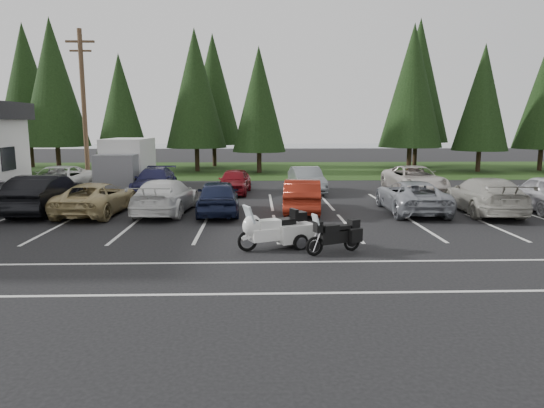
{
  "coord_description": "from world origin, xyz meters",
  "views": [
    {
      "loc": [
        -0.18,
        -16.36,
        3.75
      ],
      "look_at": [
        0.31,
        -0.5,
        1.13
      ],
      "focal_mm": 32.0,
      "sensor_mm": 36.0,
      "label": 1
    }
  ],
  "objects_px": {
    "car_far_0": "(58,180)",
    "car_near_4": "(218,197)",
    "box_truck": "(125,164)",
    "car_far_3": "(307,180)",
    "car_near_1": "(45,194)",
    "car_far_1": "(155,181)",
    "utility_pole": "(84,107)",
    "car_near_5": "(302,195)",
    "car_near_7": "(485,195)",
    "touring_motorcycle": "(273,226)",
    "car_far_4": "(414,180)",
    "adventure_motorcycle": "(334,233)",
    "car_near_3": "(166,196)",
    "car_near_6": "(411,196)",
    "car_far_2": "(234,181)",
    "cargo_trailer": "(294,235)",
    "car_near_2": "(97,198)"
  },
  "relations": [
    {
      "from": "car_far_0",
      "to": "car_near_4",
      "type": "bearing_deg",
      "value": -34.18
    },
    {
      "from": "box_truck",
      "to": "car_far_3",
      "type": "height_order",
      "value": "box_truck"
    },
    {
      "from": "car_near_1",
      "to": "car_far_1",
      "type": "height_order",
      "value": "car_near_1"
    },
    {
      "from": "utility_pole",
      "to": "car_near_5",
      "type": "relative_size",
      "value": 2.08
    },
    {
      "from": "car_near_1",
      "to": "car_far_3",
      "type": "relative_size",
      "value": 1.17
    },
    {
      "from": "car_near_4",
      "to": "car_far_3",
      "type": "relative_size",
      "value": 1.01
    },
    {
      "from": "car_near_7",
      "to": "car_far_1",
      "type": "bearing_deg",
      "value": -18.35
    },
    {
      "from": "touring_motorcycle",
      "to": "box_truck",
      "type": "bearing_deg",
      "value": 95.48
    },
    {
      "from": "car_far_0",
      "to": "car_far_4",
      "type": "distance_m",
      "value": 19.47
    },
    {
      "from": "utility_pole",
      "to": "adventure_motorcycle",
      "type": "bearing_deg",
      "value": -50.46
    },
    {
      "from": "car_near_3",
      "to": "utility_pole",
      "type": "bearing_deg",
      "value": -48.59
    },
    {
      "from": "car_near_1",
      "to": "car_far_3",
      "type": "xyz_separation_m",
      "value": [
        11.79,
        5.83,
        -0.12
      ]
    },
    {
      "from": "box_truck",
      "to": "car_near_6",
      "type": "bearing_deg",
      "value": -30.32
    },
    {
      "from": "car_far_2",
      "to": "car_far_1",
      "type": "bearing_deg",
      "value": -176.86
    },
    {
      "from": "car_near_1",
      "to": "car_far_0",
      "type": "distance_m",
      "value": 5.93
    },
    {
      "from": "utility_pole",
      "to": "car_far_3",
      "type": "distance_m",
      "value": 13.3
    },
    {
      "from": "car_near_4",
      "to": "adventure_motorcycle",
      "type": "relative_size",
      "value": 2.11
    },
    {
      "from": "car_near_4",
      "to": "cargo_trailer",
      "type": "height_order",
      "value": "car_near_4"
    },
    {
      "from": "car_near_5",
      "to": "utility_pole",
      "type": "bearing_deg",
      "value": -27.58
    },
    {
      "from": "car_near_1",
      "to": "car_near_7",
      "type": "distance_m",
      "value": 18.74
    },
    {
      "from": "car_far_2",
      "to": "car_far_4",
      "type": "distance_m",
      "value": 9.93
    },
    {
      "from": "utility_pole",
      "to": "car_far_1",
      "type": "xyz_separation_m",
      "value": [
        4.22,
        -1.87,
        -4.0
      ]
    },
    {
      "from": "car_near_2",
      "to": "car_near_6",
      "type": "distance_m",
      "value": 13.4
    },
    {
      "from": "car_near_1",
      "to": "car_far_3",
      "type": "height_order",
      "value": "car_near_1"
    },
    {
      "from": "cargo_trailer",
      "to": "car_far_2",
      "type": "bearing_deg",
      "value": 78.14
    },
    {
      "from": "car_near_3",
      "to": "cargo_trailer",
      "type": "xyz_separation_m",
      "value": [
        5.04,
        -5.93,
        -0.36
      ]
    },
    {
      "from": "box_truck",
      "to": "car_near_4",
      "type": "distance_m",
      "value": 10.66
    },
    {
      "from": "utility_pole",
      "to": "adventure_motorcycle",
      "type": "height_order",
      "value": "utility_pole"
    },
    {
      "from": "car_near_3",
      "to": "car_far_4",
      "type": "xyz_separation_m",
      "value": [
        12.6,
        5.83,
        0.01
      ]
    },
    {
      "from": "cargo_trailer",
      "to": "car_near_7",
      "type": "bearing_deg",
      "value": 9.55
    },
    {
      "from": "car_far_1",
      "to": "car_near_4",
      "type": "bearing_deg",
      "value": -58.46
    },
    {
      "from": "car_near_4",
      "to": "car_far_3",
      "type": "distance_m",
      "value": 7.73
    },
    {
      "from": "utility_pole",
      "to": "box_truck",
      "type": "bearing_deg",
      "value": 14.04
    },
    {
      "from": "utility_pole",
      "to": "car_far_4",
      "type": "bearing_deg",
      "value": -6.23
    },
    {
      "from": "car_near_2",
      "to": "car_near_3",
      "type": "height_order",
      "value": "car_near_3"
    },
    {
      "from": "car_far_3",
      "to": "car_near_1",
      "type": "bearing_deg",
      "value": -158.82
    },
    {
      "from": "car_near_2",
      "to": "car_far_2",
      "type": "xyz_separation_m",
      "value": [
        5.52,
        5.98,
        0.0
      ]
    },
    {
      "from": "box_truck",
      "to": "car_far_3",
      "type": "relative_size",
      "value": 1.3
    },
    {
      "from": "car_near_5",
      "to": "adventure_motorcycle",
      "type": "bearing_deg",
      "value": 98.01
    },
    {
      "from": "utility_pole",
      "to": "cargo_trailer",
      "type": "distance_m",
      "value": 18.13
    },
    {
      "from": "car_near_2",
      "to": "cargo_trailer",
      "type": "relative_size",
      "value": 3.04
    },
    {
      "from": "utility_pole",
      "to": "car_near_2",
      "type": "relative_size",
      "value": 1.86
    },
    {
      "from": "car_near_1",
      "to": "cargo_trailer",
      "type": "bearing_deg",
      "value": 149.66
    },
    {
      "from": "car_near_1",
      "to": "car_near_7",
      "type": "relative_size",
      "value": 0.94
    },
    {
      "from": "utility_pole",
      "to": "car_far_4",
      "type": "xyz_separation_m",
      "value": [
        18.52,
        -2.02,
        -3.96
      ]
    },
    {
      "from": "car_near_7",
      "to": "cargo_trailer",
      "type": "xyz_separation_m",
      "value": [
        -8.54,
        -5.51,
        -0.4
      ]
    },
    {
      "from": "car_near_6",
      "to": "cargo_trailer",
      "type": "distance_m",
      "value": 8.01
    },
    {
      "from": "car_far_4",
      "to": "touring_motorcycle",
      "type": "xyz_separation_m",
      "value": [
        -8.23,
        -11.95,
        -0.03
      ]
    },
    {
      "from": "car_near_4",
      "to": "car_far_0",
      "type": "relative_size",
      "value": 0.8
    },
    {
      "from": "car_near_6",
      "to": "car_far_3",
      "type": "height_order",
      "value": "car_far_3"
    }
  ]
}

